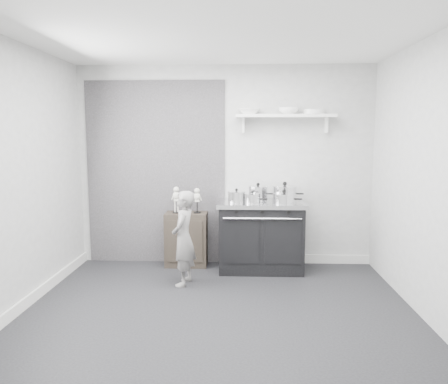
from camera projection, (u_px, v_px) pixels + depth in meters
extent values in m
plane|color=black|center=(218.00, 314.00, 4.36)|extent=(4.00, 4.00, 0.00)
cube|color=#9E9E9C|center=(225.00, 166.00, 5.96)|extent=(4.00, 0.02, 2.70)
cube|color=#9E9E9C|center=(199.00, 213.00, 2.40)|extent=(4.00, 0.02, 2.70)
cube|color=#9E9E9C|center=(13.00, 179.00, 4.26)|extent=(0.02, 3.60, 2.70)
cube|color=#9E9E9C|center=(430.00, 180.00, 4.10)|extent=(0.02, 3.60, 2.70)
cube|color=silver|center=(217.00, 33.00, 4.00)|extent=(4.00, 3.60, 0.02)
cube|color=black|center=(156.00, 173.00, 6.00)|extent=(1.90, 0.02, 2.50)
cube|color=silver|center=(296.00, 259.00, 6.07)|extent=(2.00, 0.03, 0.12)
cube|color=silver|center=(23.00, 305.00, 4.43)|extent=(0.03, 3.60, 0.12)
cube|color=white|center=(285.00, 116.00, 5.71)|extent=(1.30, 0.26, 0.04)
cube|color=white|center=(243.00, 125.00, 5.82)|extent=(0.03, 0.12, 0.20)
cube|color=white|center=(326.00, 125.00, 5.78)|extent=(0.03, 0.12, 0.20)
cube|color=black|center=(261.00, 238.00, 5.75)|extent=(1.07, 0.64, 0.86)
cube|color=silver|center=(261.00, 203.00, 5.69)|extent=(1.14, 0.69, 0.05)
cube|color=black|center=(241.00, 242.00, 5.44)|extent=(0.45, 0.02, 0.56)
cube|color=black|center=(283.00, 242.00, 5.41)|extent=(0.45, 0.02, 0.56)
cylinder|color=silver|center=(262.00, 219.00, 5.35)|extent=(0.97, 0.02, 0.02)
cylinder|color=black|center=(236.00, 211.00, 5.37)|extent=(0.04, 0.03, 0.04)
cylinder|color=black|center=(262.00, 212.00, 5.36)|extent=(0.04, 0.03, 0.04)
cylinder|color=black|center=(289.00, 212.00, 5.34)|extent=(0.04, 0.03, 0.04)
cube|color=black|center=(186.00, 239.00, 5.93)|extent=(0.56, 0.33, 0.73)
imported|color=slate|center=(184.00, 238.00, 5.14)|extent=(0.33, 0.45, 1.13)
cylinder|color=silver|center=(236.00, 198.00, 5.57)|extent=(0.21, 0.21, 0.13)
cylinder|color=silver|center=(236.00, 192.00, 5.56)|extent=(0.22, 0.22, 0.02)
sphere|color=black|center=(237.00, 190.00, 5.56)|extent=(0.04, 0.04, 0.04)
cylinder|color=black|center=(248.00, 198.00, 5.56)|extent=(0.10, 0.02, 0.02)
cylinder|color=silver|center=(258.00, 194.00, 5.78)|extent=(0.25, 0.25, 0.17)
cylinder|color=silver|center=(258.00, 187.00, 5.76)|extent=(0.26, 0.26, 0.02)
sphere|color=black|center=(258.00, 184.00, 5.76)|extent=(0.05, 0.05, 0.05)
cylinder|color=black|center=(271.00, 194.00, 5.77)|extent=(0.10, 0.02, 0.02)
cylinder|color=silver|center=(285.00, 194.00, 5.76)|extent=(0.32, 0.32, 0.18)
cylinder|color=silver|center=(285.00, 186.00, 5.75)|extent=(0.33, 0.33, 0.02)
sphere|color=black|center=(285.00, 184.00, 5.74)|extent=(0.06, 0.06, 0.06)
cylinder|color=black|center=(300.00, 194.00, 5.75)|extent=(0.10, 0.02, 0.02)
cylinder|color=silver|center=(284.00, 199.00, 5.50)|extent=(0.27, 0.27, 0.12)
cylinder|color=silver|center=(284.00, 194.00, 5.49)|extent=(0.28, 0.28, 0.02)
sphere|color=black|center=(284.00, 191.00, 5.49)|extent=(0.05, 0.05, 0.05)
cylinder|color=black|center=(298.00, 199.00, 5.49)|extent=(0.10, 0.02, 0.02)
cylinder|color=silver|center=(252.00, 199.00, 5.51)|extent=(0.20, 0.20, 0.11)
cylinder|color=silver|center=(252.00, 194.00, 5.50)|extent=(0.20, 0.20, 0.02)
sphere|color=black|center=(252.00, 192.00, 5.50)|extent=(0.04, 0.04, 0.04)
cylinder|color=black|center=(263.00, 199.00, 5.51)|extent=(0.10, 0.02, 0.02)
imported|color=white|center=(249.00, 112.00, 5.72)|extent=(0.29, 0.29, 0.07)
imported|color=white|center=(289.00, 111.00, 5.70)|extent=(0.27, 0.27, 0.08)
cylinder|color=silver|center=(314.00, 112.00, 5.69)|extent=(0.28, 0.28, 0.06)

